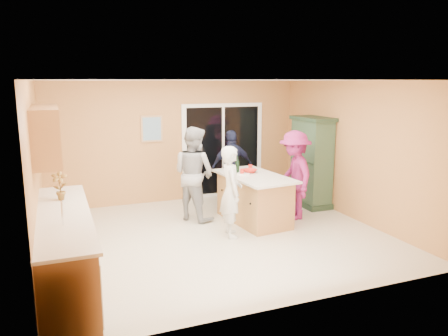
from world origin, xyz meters
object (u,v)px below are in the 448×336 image
object	(u,v)px
woman_white	(231,192)
woman_magenta	(295,175)
woman_grey	(194,174)
woman_navy	(232,167)
kitchen_island	(254,200)
green_hutch	(311,163)

from	to	relation	value
woman_white	woman_magenta	distance (m)	1.56
woman_grey	woman_navy	bearing A→B (deg)	-88.01
kitchen_island	woman_navy	distance (m)	1.35
woman_white	woman_grey	world-z (taller)	woman_grey
woman_white	woman_navy	distance (m)	2.00
green_hutch	woman_white	size ratio (longest dim) A/B	1.21
woman_white	woman_magenta	bearing A→B (deg)	-62.54
kitchen_island	woman_white	size ratio (longest dim) A/B	1.15
kitchen_island	woman_white	bearing A→B (deg)	-147.49
green_hutch	woman_magenta	size ratio (longest dim) A/B	1.11
woman_white	green_hutch	bearing A→B (deg)	-53.60
woman_magenta	woman_white	bearing A→B (deg)	-64.59
green_hutch	woman_grey	distance (m)	2.57
woman_navy	woman_magenta	xyz separation A→B (m)	(0.71, -1.38, 0.05)
kitchen_island	green_hutch	xyz separation A→B (m)	(1.59, 0.57, 0.49)
woman_navy	woman_magenta	size ratio (longest dim) A/B	0.94
woman_grey	kitchen_island	bearing A→B (deg)	-152.24
woman_white	woman_navy	world-z (taller)	woman_navy
kitchen_island	woman_grey	distance (m)	1.23
green_hutch	woman_grey	world-z (taller)	green_hutch
kitchen_island	woman_white	xyz separation A→B (m)	(-0.68, -0.55, 0.35)
kitchen_island	woman_grey	bearing A→B (deg)	143.71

